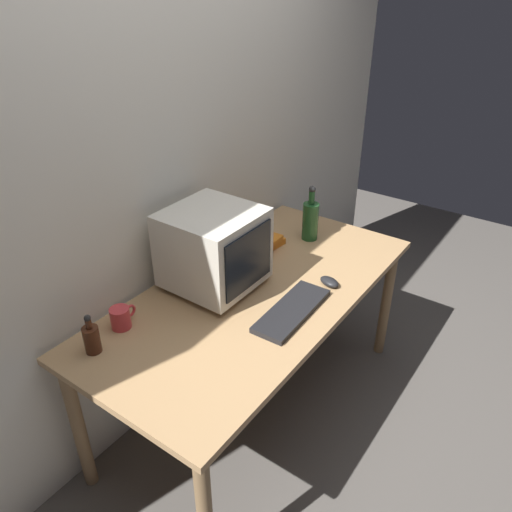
% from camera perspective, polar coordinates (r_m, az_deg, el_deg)
% --- Properties ---
extents(ground_plane, '(6.00, 6.00, 0.00)m').
position_cam_1_polar(ground_plane, '(2.74, 0.00, -16.72)').
color(ground_plane, '#56514C').
extents(back_wall, '(4.00, 0.08, 2.50)m').
position_cam_1_polar(back_wall, '(2.29, -9.66, 10.76)').
color(back_wall, silver).
rests_on(back_wall, ground).
extents(desk, '(1.69, 0.81, 0.73)m').
position_cam_1_polar(desk, '(2.30, 0.00, -5.59)').
color(desk, tan).
rests_on(desk, ground).
extents(crt_monitor, '(0.38, 0.39, 0.37)m').
position_cam_1_polar(crt_monitor, '(2.20, -4.86, 0.82)').
color(crt_monitor, beige).
rests_on(crt_monitor, desk).
extents(keyboard, '(0.42, 0.16, 0.02)m').
position_cam_1_polar(keyboard, '(2.12, 4.14, -6.23)').
color(keyboard, black).
rests_on(keyboard, desk).
extents(computer_mouse, '(0.08, 0.11, 0.04)m').
position_cam_1_polar(computer_mouse, '(2.31, 8.38, -2.93)').
color(computer_mouse, black).
rests_on(computer_mouse, desk).
extents(bottle_tall, '(0.08, 0.08, 0.30)m').
position_cam_1_polar(bottle_tall, '(2.64, 6.24, 4.17)').
color(bottle_tall, '#1E4C23').
rests_on(bottle_tall, desk).
extents(bottle_short, '(0.06, 0.06, 0.17)m').
position_cam_1_polar(bottle_short, '(1.99, -18.27, -8.90)').
color(bottle_short, '#472314').
rests_on(bottle_short, desk).
extents(book_stack, '(0.24, 0.19, 0.06)m').
position_cam_1_polar(book_stack, '(2.58, 0.51, 1.57)').
color(book_stack, orange).
rests_on(book_stack, desk).
extents(mug, '(0.12, 0.08, 0.09)m').
position_cam_1_polar(mug, '(2.09, -15.17, -6.81)').
color(mug, '#CC383D').
rests_on(mug, desk).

